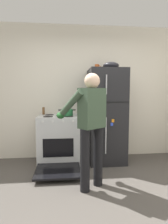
{
  "coord_description": "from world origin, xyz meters",
  "views": [
    {
      "loc": [
        -0.36,
        -1.98,
        1.33
      ],
      "look_at": [
        -0.03,
        1.32,
        1.0
      ],
      "focal_mm": 30.06,
      "sensor_mm": 36.0,
      "label": 1
    }
  ],
  "objects_px": {
    "mixing_bowl": "(111,66)",
    "red_pot": "(67,112)",
    "refrigerator": "(106,116)",
    "pepper_mill": "(44,111)",
    "stove_range": "(59,140)",
    "coffee_mug": "(97,67)",
    "person_cook": "(90,120)"
  },
  "relations": [
    {
      "from": "refrigerator",
      "to": "red_pot",
      "type": "xyz_separation_m",
      "value": [
        -0.76,
        -0.05,
        0.09
      ]
    },
    {
      "from": "mixing_bowl",
      "to": "red_pot",
      "type": "bearing_deg",
      "value": -176.59
    },
    {
      "from": "person_cook",
      "to": "coffee_mug",
      "type": "xyz_separation_m",
      "value": [
        0.28,
        1.06,
        0.87
      ]
    },
    {
      "from": "stove_range",
      "to": "mixing_bowl",
      "type": "xyz_separation_m",
      "value": [
        1.0,
        0.02,
        1.41
      ]
    },
    {
      "from": "person_cook",
      "to": "mixing_bowl",
      "type": "distance_m",
      "value": 1.45
    },
    {
      "from": "refrigerator",
      "to": "pepper_mill",
      "type": "xyz_separation_m",
      "value": [
        -1.22,
        0.2,
        0.09
      ]
    },
    {
      "from": "coffee_mug",
      "to": "person_cook",
      "type": "bearing_deg",
      "value": -104.84
    },
    {
      "from": "pepper_mill",
      "to": "mixing_bowl",
      "type": "bearing_deg",
      "value": -8.76
    },
    {
      "from": "refrigerator",
      "to": "pepper_mill",
      "type": "relative_size",
      "value": 12.54
    },
    {
      "from": "stove_range",
      "to": "red_pot",
      "type": "height_order",
      "value": "red_pot"
    },
    {
      "from": "refrigerator",
      "to": "stove_range",
      "type": "bearing_deg",
      "value": -178.9
    },
    {
      "from": "refrigerator",
      "to": "coffee_mug",
      "type": "distance_m",
      "value": 0.96
    },
    {
      "from": "refrigerator",
      "to": "stove_range",
      "type": "distance_m",
      "value": 1.02
    },
    {
      "from": "red_pot",
      "to": "pepper_mill",
      "type": "xyz_separation_m",
      "value": [
        -0.46,
        0.25,
        0.01
      ]
    },
    {
      "from": "stove_range",
      "to": "coffee_mug",
      "type": "bearing_deg",
      "value": 5.24
    },
    {
      "from": "red_pot",
      "to": "refrigerator",
      "type": "bearing_deg",
      "value": 3.75
    },
    {
      "from": "mixing_bowl",
      "to": "refrigerator",
      "type": "bearing_deg",
      "value": -179.78
    },
    {
      "from": "pepper_mill",
      "to": "person_cook",
      "type": "bearing_deg",
      "value": -57.73
    },
    {
      "from": "stove_range",
      "to": "red_pot",
      "type": "distance_m",
      "value": 0.56
    },
    {
      "from": "stove_range",
      "to": "red_pot",
      "type": "relative_size",
      "value": 3.81
    },
    {
      "from": "pepper_mill",
      "to": "red_pot",
      "type": "bearing_deg",
      "value": -28.52
    },
    {
      "from": "coffee_mug",
      "to": "stove_range",
      "type": "bearing_deg",
      "value": -174.76
    },
    {
      "from": "red_pot",
      "to": "mixing_bowl",
      "type": "relative_size",
      "value": 1.06
    },
    {
      "from": "red_pot",
      "to": "coffee_mug",
      "type": "bearing_deg",
      "value": 9.77
    },
    {
      "from": "person_cook",
      "to": "mixing_bowl",
      "type": "height_order",
      "value": "mixing_bowl"
    },
    {
      "from": "stove_range",
      "to": "coffee_mug",
      "type": "distance_m",
      "value": 1.57
    },
    {
      "from": "refrigerator",
      "to": "person_cook",
      "type": "distance_m",
      "value": 1.11
    },
    {
      "from": "refrigerator",
      "to": "stove_range",
      "type": "xyz_separation_m",
      "value": [
        -0.92,
        -0.02,
        -0.45
      ]
    },
    {
      "from": "pepper_mill",
      "to": "stove_range",
      "type": "bearing_deg",
      "value": -36.0
    },
    {
      "from": "red_pot",
      "to": "person_cook",
      "type": "bearing_deg",
      "value": -72.5
    },
    {
      "from": "pepper_mill",
      "to": "coffee_mug",
      "type": "bearing_deg",
      "value": -8.2
    },
    {
      "from": "refrigerator",
      "to": "mixing_bowl",
      "type": "xyz_separation_m",
      "value": [
        0.08,
        0.0,
        0.96
      ]
    }
  ]
}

